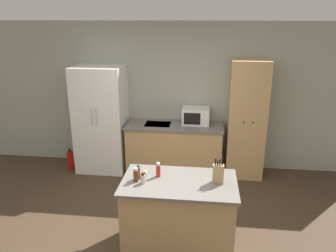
{
  "coord_description": "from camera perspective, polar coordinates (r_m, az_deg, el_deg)",
  "views": [
    {
      "loc": [
        0.64,
        -3.37,
        2.65
      ],
      "look_at": [
        0.07,
        1.4,
        1.05
      ],
      "focal_mm": 35.0,
      "sensor_mm": 36.0,
      "label": 1
    }
  ],
  "objects": [
    {
      "name": "ground_plane",
      "position": [
        4.34,
        -3.28,
        -19.3
      ],
      "size": [
        14.0,
        14.0,
        0.0
      ],
      "primitive_type": "plane",
      "color": "#423021"
    },
    {
      "name": "wall_back",
      "position": [
        5.89,
        0.4,
        5.18
      ],
      "size": [
        7.2,
        0.06,
        2.6
      ],
      "color": "#9EA393",
      "rests_on": "ground_plane"
    },
    {
      "name": "refrigerator",
      "position": [
        5.9,
        -11.56,
        1.14
      ],
      "size": [
        0.85,
        0.68,
        1.87
      ],
      "color": "white",
      "rests_on": "ground_plane"
    },
    {
      "name": "back_counter",
      "position": [
        5.82,
        1.12,
        -3.85
      ],
      "size": [
        1.68,
        0.66,
        0.88
      ],
      "color": "tan",
      "rests_on": "ground_plane"
    },
    {
      "name": "pantry_cabinet",
      "position": [
        5.69,
        13.46,
        1.08
      ],
      "size": [
        0.62,
        0.57,
        2.01
      ],
      "color": "tan",
      "rests_on": "ground_plane"
    },
    {
      "name": "kitchen_island",
      "position": [
        3.99,
        1.89,
        -15.16
      ],
      "size": [
        1.31,
        0.78,
        0.88
      ],
      "color": "tan",
      "rests_on": "ground_plane"
    },
    {
      "name": "microwave",
      "position": [
        5.71,
        4.85,
        1.79
      ],
      "size": [
        0.46,
        0.37,
        0.28
      ],
      "color": "white",
      "rests_on": "back_counter"
    },
    {
      "name": "knife_block",
      "position": [
        3.73,
        8.74,
        -8.18
      ],
      "size": [
        0.12,
        0.07,
        0.31
      ],
      "color": "tan",
      "rests_on": "kitchen_island"
    },
    {
      "name": "spice_bottle_tall_dark",
      "position": [
        3.85,
        -3.97,
        -8.38
      ],
      "size": [
        0.04,
        0.04,
        0.08
      ],
      "color": "beige",
      "rests_on": "kitchen_island"
    },
    {
      "name": "spice_bottle_short_red",
      "position": [
        3.75,
        -5.61,
        -8.5
      ],
      "size": [
        0.06,
        0.06,
        0.17
      ],
      "color": "#563319",
      "rests_on": "kitchen_island"
    },
    {
      "name": "spice_bottle_amber_oil",
      "position": [
        3.71,
        -4.39,
        -9.12
      ],
      "size": [
        0.05,
        0.05,
        0.13
      ],
      "color": "beige",
      "rests_on": "kitchen_island"
    },
    {
      "name": "spice_bottle_green_herb",
      "position": [
        3.82,
        -5.19,
        -7.98
      ],
      "size": [
        0.04,
        0.04,
        0.17
      ],
      "color": "#B2281E",
      "rests_on": "kitchen_island"
    },
    {
      "name": "spice_bottle_pale_salt",
      "position": [
        3.84,
        -1.72,
        -7.68
      ],
      "size": [
        0.05,
        0.05,
        0.17
      ],
      "color": "#B2281E",
      "rests_on": "kitchen_island"
    },
    {
      "name": "fire_extinguisher",
      "position": [
        6.26,
        -16.61,
        -5.7
      ],
      "size": [
        0.11,
        0.11,
        0.39
      ],
      "color": "red",
      "rests_on": "ground_plane"
    }
  ]
}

